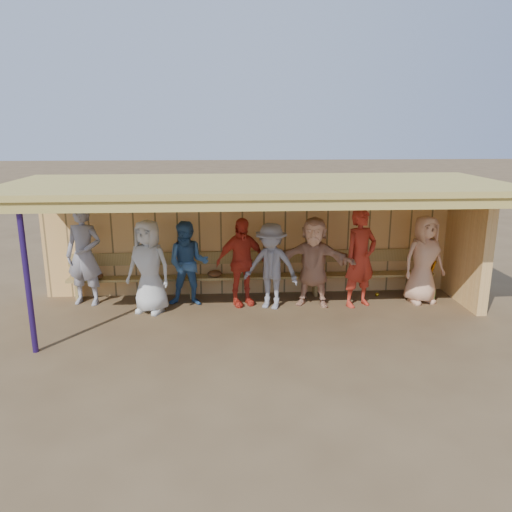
# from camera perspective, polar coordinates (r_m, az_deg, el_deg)

# --- Properties ---
(ground) EXTENTS (90.00, 90.00, 0.00)m
(ground) POSITION_cam_1_polar(r_m,az_deg,el_deg) (9.51, 0.13, -6.67)
(ground) COLOR brown
(ground) RESTS_ON ground
(player_a) EXTENTS (0.81, 0.62, 2.00)m
(player_a) POSITION_cam_1_polar(r_m,az_deg,el_deg) (10.34, -19.05, 0.07)
(player_a) COLOR gray
(player_a) RESTS_ON ground
(player_b) EXTENTS (1.02, 0.85, 1.79)m
(player_b) POSITION_cam_1_polar(r_m,az_deg,el_deg) (9.59, -12.15, -1.19)
(player_b) COLOR silver
(player_b) RESTS_ON ground
(player_c) EXTENTS (0.86, 0.69, 1.69)m
(player_c) POSITION_cam_1_polar(r_m,az_deg,el_deg) (9.85, -7.76, -0.89)
(player_c) COLOR #355F92
(player_c) RESTS_ON ground
(player_d) EXTENTS (1.11, 0.76, 1.75)m
(player_d) POSITION_cam_1_polar(r_m,az_deg,el_deg) (9.76, -1.71, -0.70)
(player_d) COLOR red
(player_d) RESTS_ON ground
(player_e) EXTENTS (1.25, 1.02, 1.68)m
(player_e) POSITION_cam_1_polar(r_m,az_deg,el_deg) (9.60, 1.73, -1.18)
(player_e) COLOR gray
(player_e) RESTS_ON ground
(player_f) EXTENTS (1.72, 0.94, 1.77)m
(player_f) POSITION_cam_1_polar(r_m,az_deg,el_deg) (9.81, 6.58, -0.65)
(player_f) COLOR tan
(player_f) RESTS_ON ground
(player_g) EXTENTS (0.84, 0.71, 1.95)m
(player_g) POSITION_cam_1_polar(r_m,az_deg,el_deg) (9.89, 11.84, -0.22)
(player_g) COLOR #AC2B1B
(player_g) RESTS_ON ground
(player_h) EXTENTS (0.97, 0.73, 1.77)m
(player_h) POSITION_cam_1_polar(r_m,az_deg,el_deg) (10.45, 18.62, -0.38)
(player_h) COLOR #DEA47D
(player_h) RESTS_ON ground
(dugout_structure) EXTENTS (8.80, 3.20, 2.50)m
(dugout_structure) POSITION_cam_1_polar(r_m,az_deg,el_deg) (9.74, 2.16, 4.21)
(dugout_structure) COLOR #E8B063
(dugout_structure) RESTS_ON ground
(bench) EXTENTS (7.60, 0.34, 0.93)m
(bench) POSITION_cam_1_polar(r_m,az_deg,el_deg) (10.40, -0.27, -1.73)
(bench) COLOR #A98B48
(bench) RESTS_ON ground
(dugout_equipment) EXTENTS (7.08, 0.62, 0.80)m
(dugout_equipment) POSITION_cam_1_polar(r_m,az_deg,el_deg) (10.27, -2.63, -2.17)
(dugout_equipment) COLOR orange
(dugout_equipment) RESTS_ON ground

